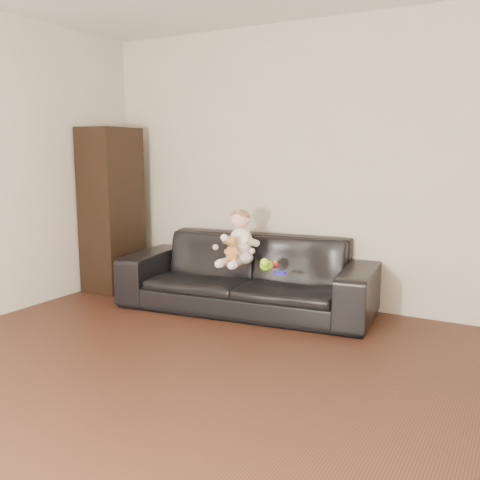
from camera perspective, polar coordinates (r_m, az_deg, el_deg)
The scene contains 10 objects.
floor at distance 2.87m, azimuth -9.31°, elevation -20.65°, with size 5.50×5.50×0.00m, color #3C2015.
wall_back at distance 4.94m, azimuth 10.69°, elevation 7.73°, with size 5.00×5.00×0.00m, color beige.
sofa at distance 4.87m, azimuth 0.77°, elevation -3.60°, with size 2.28×0.89×0.67m, color black.
cabinet at distance 5.70m, azimuth -13.50°, elevation 3.15°, with size 0.42×0.57×1.67m, color black.
shelf_item at distance 5.65m, azimuth -13.50°, elevation 6.93°, with size 0.18×0.25×0.28m, color silver.
baby at distance 4.71m, azimuth -0.08°, elevation -0.07°, with size 0.34×0.42×0.49m.
teddy_bear at distance 4.59m, azimuth -0.88°, elevation -0.97°, with size 0.13×0.13×0.22m.
toy_green at distance 4.50m, azimuth 2.84°, elevation -2.74°, with size 0.11×0.13×0.09m, color #91E71B.
toy_rattle at distance 4.60m, azimuth 3.73°, elevation -2.66°, with size 0.06×0.06×0.06m, color red.
toy_blue_disc at distance 4.42m, azimuth 4.30°, elevation -3.48°, with size 0.11×0.11×0.01m, color #1B1CDD.
Camera 1 is at (1.57, -1.93, 1.43)m, focal length 40.00 mm.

